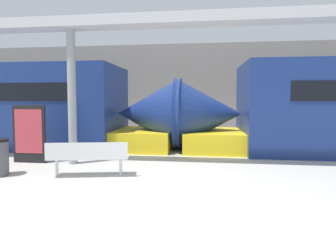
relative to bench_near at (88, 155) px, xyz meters
name	(u,v)px	position (x,y,z in m)	size (l,w,h in m)	color
ground_plane	(145,204)	(1.67, -1.45, -0.52)	(60.00, 60.00, 0.00)	#B2AFA8
station_wall	(183,88)	(1.67, 9.26, 1.98)	(56.00, 0.20, 5.00)	gray
bench_near	(88,155)	(0.00, 0.00, 0.00)	(1.94, 0.76, 0.84)	silver
poster_board	(29,134)	(-2.27, 1.13, 0.33)	(0.99, 0.07, 1.67)	black
support_column_near	(72,97)	(-0.97, 1.18, 1.38)	(0.23, 0.23, 3.80)	gray
canopy_beam	(70,24)	(-0.97, 1.18, 3.43)	(28.00, 0.60, 0.28)	#B7B7BC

